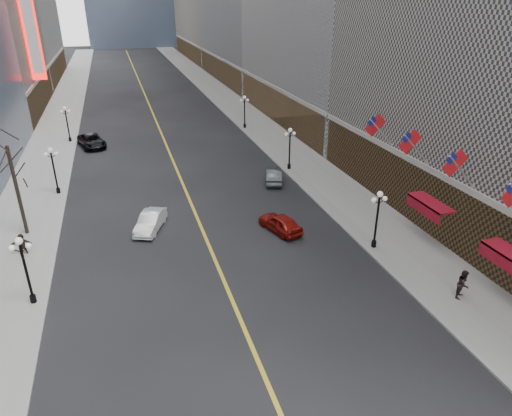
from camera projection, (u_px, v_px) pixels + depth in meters
sidewalk_east at (252, 120)px, 69.66m from camera, size 6.00×230.00×0.15m
sidewalk_west at (55, 135)px, 62.27m from camera, size 6.00×230.00×0.15m
lane_line at (152, 112)px, 74.67m from camera, size 0.25×200.00×0.02m
streetlamp_east_1 at (378, 214)px, 33.19m from camera, size 1.26×0.44×4.52m
streetlamp_east_2 at (290, 144)px, 48.80m from camera, size 1.26×0.44×4.52m
streetlamp_east_3 at (245, 108)px, 64.42m from camera, size 1.26×0.44×4.52m
streetlamp_west_1 at (24, 264)px, 26.95m from camera, size 1.26×0.44×4.52m
streetlamp_west_2 at (53, 166)px, 42.57m from camera, size 1.26×0.44×4.52m
streetlamp_west_3 at (67, 120)px, 58.19m from camera, size 1.26×0.44×4.52m
flag_3 at (457, 165)px, 29.66m from camera, size 2.87×0.12×2.87m
flag_4 at (412, 144)px, 34.00m from camera, size 2.87×0.12×2.87m
flag_5 at (377, 127)px, 38.34m from camera, size 2.87×0.12×2.87m
awning_b at (511, 257)px, 27.31m from camera, size 1.40×4.00×0.93m
awning_c at (429, 204)px, 34.25m from camera, size 1.40×4.00×0.93m
theatre_marquee at (32, 37)px, 65.42m from camera, size 2.00×0.55×12.00m
tree_west_far at (10, 160)px, 33.77m from camera, size 3.60×3.60×7.92m
car_nb_mid at (151, 222)px, 36.88m from camera, size 3.15×4.67×1.45m
car_nb_far at (92, 141)px, 57.24m from camera, size 3.95×6.10×1.56m
car_sb_mid at (280, 223)px, 36.67m from camera, size 2.96×4.59×1.45m
car_sb_far at (274, 175)px, 46.41m from camera, size 2.83×4.71×1.47m
ped_east_walk at (463, 284)px, 28.21m from camera, size 1.05×0.94×1.90m
ped_west_far at (22, 244)px, 33.13m from camera, size 1.52×0.67×1.58m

